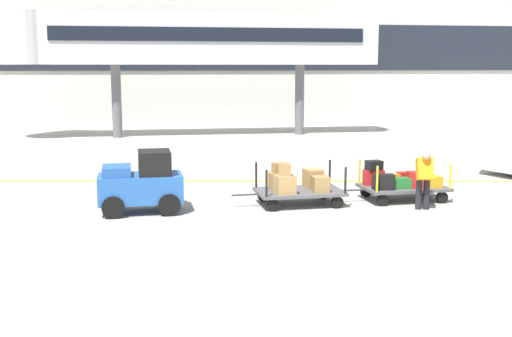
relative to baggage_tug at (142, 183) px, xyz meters
The scene contains 8 objects.
ground_plane 5.46m from the baggage_tug, 31.16° to the right, with size 120.00×120.00×0.00m, color #9E9B91.
apron_lead_line 5.21m from the baggage_tug, 47.55° to the left, with size 18.06×0.20×0.01m, color yellow.
terminal_building 23.92m from the baggage_tug, 78.70° to the left, with size 59.02×2.51×8.76m.
jet_bridge 17.78m from the baggage_tug, 85.02° to the left, with size 19.76×3.00×6.37m.
baggage_tug is the anchor object (origin of this frame).
baggage_cart_lead 4.12m from the baggage_tug, ahead, with size 3.03×1.50×1.21m.
baggage_cart_middle 7.07m from the baggage_tug, ahead, with size 3.03×1.50×1.10m.
baggage_handler 7.25m from the baggage_tug, ahead, with size 0.47×0.48×1.56m.
Camera 1 is at (-4.20, -12.90, 3.70)m, focal length 43.40 mm.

